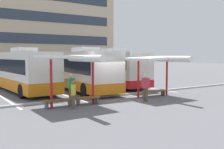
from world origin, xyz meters
name	(u,v)px	position (x,y,z in m)	size (l,w,h in m)	color
ground_plane	(110,98)	(0.00, 0.00, 0.00)	(160.00, 160.00, 0.00)	slate
terminal_building	(3,19)	(0.03, 34.50, 9.27)	(38.78, 12.51, 21.27)	#C6B293
coach_bus_0	(19,71)	(-4.08, 7.73, 1.62)	(3.06, 12.17, 3.53)	silver
coach_bus_1	(79,71)	(0.18, 5.08, 1.65)	(3.11, 10.78, 3.56)	silver
coach_bus_2	(105,68)	(4.07, 7.03, 1.68)	(2.78, 11.57, 3.60)	silver
lane_stripe_1	(48,90)	(-2.01, 6.43, 0.00)	(0.16, 14.00, 0.01)	white
lane_stripe_2	(90,87)	(2.01, 6.43, 0.00)	(0.16, 14.00, 0.01)	white
lane_stripe_3	(125,84)	(6.03, 6.43, 0.00)	(0.16, 14.00, 0.01)	white
waiting_shelter_0	(75,59)	(-3.22, -1.30, 2.73)	(3.64, 4.92, 2.96)	red
bench_0	(59,101)	(-4.12, -1.01, 0.34)	(1.70, 0.48, 0.45)	brown
bench_1	(88,99)	(-2.32, -1.09, 0.33)	(1.55, 0.55, 0.45)	brown
waiting_shelter_1	(156,59)	(3.01, -1.29, 2.66)	(3.72, 4.93, 2.88)	red
bench_2	(154,92)	(3.01, -1.12, 0.34)	(1.99, 0.55, 0.45)	brown
platform_kerb	(106,96)	(0.00, 0.57, 0.06)	(44.00, 0.24, 0.12)	#ADADA8
waiting_passenger_0	(146,86)	(1.15, -2.33, 1.00)	(0.33, 0.53, 1.72)	brown
waiting_passenger_1	(73,93)	(-3.63, -1.93, 0.90)	(0.42, 0.50, 1.58)	brown
waiting_passenger_2	(71,86)	(-2.64, 0.52, 0.99)	(0.50, 0.24, 1.70)	brown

